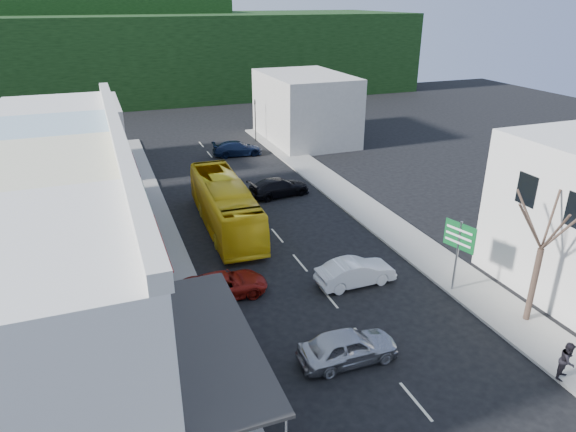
% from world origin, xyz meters
% --- Properties ---
extents(ground, '(120.00, 120.00, 0.00)m').
position_xyz_m(ground, '(0.00, 0.00, 0.00)').
color(ground, black).
rests_on(ground, ground).
extents(sidewalk_left, '(3.00, 52.00, 0.15)m').
position_xyz_m(sidewalk_left, '(-7.50, 10.00, 0.07)').
color(sidewalk_left, gray).
rests_on(sidewalk_left, ground).
extents(sidewalk_right, '(3.00, 52.00, 0.15)m').
position_xyz_m(sidewalk_right, '(7.50, 10.00, 0.07)').
color(sidewalk_right, gray).
rests_on(sidewalk_right, ground).
extents(shopfront_row, '(8.25, 30.00, 8.00)m').
position_xyz_m(shopfront_row, '(-12.49, 5.00, 4.00)').
color(shopfront_row, silver).
rests_on(shopfront_row, ground).
extents(distant_block_left, '(8.00, 10.00, 6.00)m').
position_xyz_m(distant_block_left, '(-12.00, 27.00, 3.00)').
color(distant_block_left, '#B7B2A8').
rests_on(distant_block_left, ground).
extents(distant_block_right, '(8.00, 12.00, 7.00)m').
position_xyz_m(distant_block_right, '(11.00, 30.00, 3.50)').
color(distant_block_right, '#B7B2A8').
rests_on(distant_block_right, ground).
extents(hillside, '(80.00, 26.00, 14.00)m').
position_xyz_m(hillside, '(-1.45, 65.09, 6.73)').
color(hillside, black).
rests_on(hillside, ground).
extents(bus, '(2.88, 11.68, 3.10)m').
position_xyz_m(bus, '(-2.80, 10.52, 1.55)').
color(bus, yellow).
rests_on(bus, ground).
extents(car_silver, '(4.42, 1.86, 1.40)m').
position_xyz_m(car_silver, '(-1.39, -4.89, 0.70)').
color(car_silver, '#B1B1B6').
rests_on(car_silver, ground).
extents(car_white, '(4.44, 1.90, 1.40)m').
position_xyz_m(car_white, '(1.91, 0.73, 0.70)').
color(car_white, white).
rests_on(car_white, ground).
extents(car_red, '(4.65, 2.02, 1.40)m').
position_xyz_m(car_red, '(-5.00, 2.12, 0.70)').
color(car_red, maroon).
rests_on(car_red, ground).
extents(car_black_near, '(4.69, 2.36, 1.40)m').
position_xyz_m(car_black_near, '(2.61, 14.85, 0.70)').
color(car_black_near, black).
rests_on(car_black_near, ground).
extents(car_navy_far, '(4.64, 2.21, 1.40)m').
position_xyz_m(car_navy_far, '(2.53, 26.74, 0.70)').
color(car_navy_far, black).
rests_on(car_navy_far, ground).
extents(pedestrian_left, '(0.60, 0.71, 1.70)m').
position_xyz_m(pedestrian_left, '(-7.97, 0.21, 1.00)').
color(pedestrian_left, black).
rests_on(pedestrian_left, sidewalk_left).
extents(pedestrian_right, '(0.82, 0.69, 1.70)m').
position_xyz_m(pedestrian_right, '(6.30, -9.10, 1.00)').
color(pedestrian_right, black).
rests_on(pedestrian_right, sidewalk_right).
extents(direction_sign, '(1.18, 1.93, 4.04)m').
position_xyz_m(direction_sign, '(6.40, -1.76, 2.02)').
color(direction_sign, '#0D5523').
rests_on(direction_sign, ground).
extents(street_tree, '(3.81, 3.81, 7.82)m').
position_xyz_m(street_tree, '(8.00, -5.31, 3.91)').
color(street_tree, '#3C2B23').
rests_on(street_tree, ground).
extents(traffic_signal, '(0.91, 1.13, 4.50)m').
position_xyz_m(traffic_signal, '(5.80, 31.20, 2.25)').
color(traffic_signal, black).
rests_on(traffic_signal, ground).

